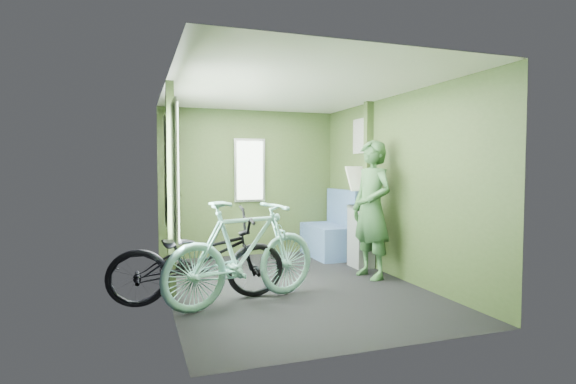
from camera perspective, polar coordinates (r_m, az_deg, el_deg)
name	(u,v)px	position (r m, az deg, el deg)	size (l,w,h in m)	color
room	(287,164)	(5.26, -0.17, 3.62)	(4.00, 4.02, 2.31)	black
bicycle_black	(199,304)	(4.80, -11.18, -13.74)	(0.63, 1.79, 0.94)	black
bicycle_mint	(244,303)	(4.75, -5.60, -13.91)	(0.50, 1.77, 1.06)	#89D0C8
passenger	(372,209)	(5.74, 10.57, -2.16)	(0.53, 0.75, 1.73)	#315A31
waste_box	(361,236)	(6.39, 9.25, -5.57)	(0.25, 0.36, 0.86)	slate
bench_seat	(329,237)	(7.09, 5.28, -5.69)	(0.56, 1.00, 1.05)	#32466A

